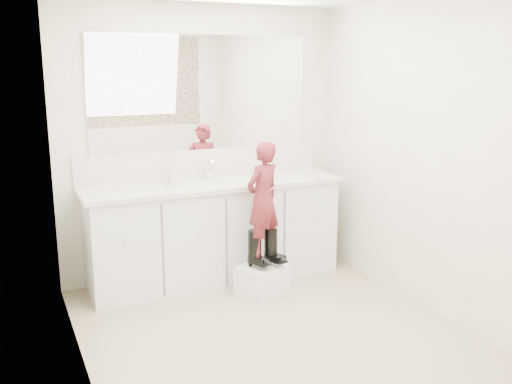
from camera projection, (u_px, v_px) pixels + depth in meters
name	position (u px, v px, depth m)	size (l,w,h in m)	color
floor	(277.00, 336.00, 4.05)	(3.00, 3.00, 0.00)	#897D59
wall_back	(203.00, 143.00, 5.12)	(2.60, 2.60, 0.00)	beige
wall_front	(436.00, 228.00, 2.46)	(2.60, 2.60, 0.00)	beige
wall_left	(76.00, 188.00, 3.26)	(3.00, 3.00, 0.00)	beige
wall_right	(431.00, 157.00, 4.32)	(3.00, 3.00, 0.00)	beige
vanity_cabinet	(215.00, 233.00, 5.04)	(2.20, 0.55, 0.85)	silver
countertop	(215.00, 185.00, 4.93)	(2.28, 0.58, 0.04)	beige
backsplash	(204.00, 163.00, 5.14)	(2.28, 0.03, 0.25)	beige
mirror	(202.00, 93.00, 5.01)	(2.00, 0.02, 1.00)	white
dot_panel	(442.00, 124.00, 2.37)	(2.00, 0.01, 1.20)	#472819
faucet	(208.00, 173.00, 5.06)	(0.08, 0.08, 0.10)	silver
cup	(269.00, 170.00, 5.19)	(0.11, 0.11, 0.10)	beige
soap_bottle	(174.00, 172.00, 4.83)	(0.10, 0.10, 0.21)	beige
step_stool	(263.00, 279.00, 4.79)	(0.38, 0.32, 0.24)	white
boot_left	(255.00, 249.00, 4.70)	(0.12, 0.21, 0.32)	black
boot_right	(271.00, 247.00, 4.76)	(0.12, 0.21, 0.32)	black
toddler	(263.00, 199.00, 4.64)	(0.35, 0.23, 0.95)	#A23138
toothbrush	(271.00, 189.00, 4.64)	(0.01, 0.01, 0.14)	#D65391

